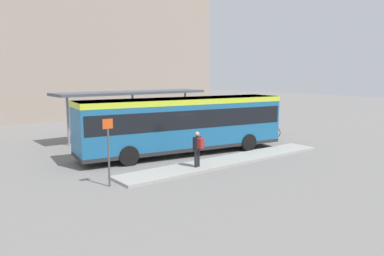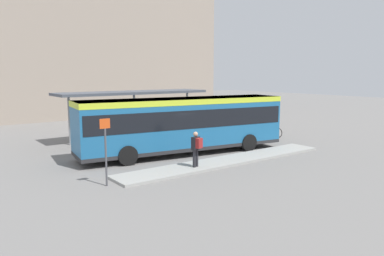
% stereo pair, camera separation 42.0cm
% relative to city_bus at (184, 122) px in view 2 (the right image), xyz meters
% --- Properties ---
extents(ground_plane, '(120.00, 120.00, 0.00)m').
position_rel_city_bus_xyz_m(ground_plane, '(-0.01, 0.00, -1.88)').
color(ground_plane, slate).
extents(curb_island, '(12.84, 1.80, 0.12)m').
position_rel_city_bus_xyz_m(curb_island, '(0.65, -3.07, -1.82)').
color(curb_island, '#9E9E99').
rests_on(curb_island, ground_plane).
extents(city_bus, '(12.41, 4.29, 3.21)m').
position_rel_city_bus_xyz_m(city_bus, '(0.00, 0.00, 0.00)').
color(city_bus, '#1E6093').
rests_on(city_bus, ground_plane).
extents(pedestrian_waiting, '(0.47, 0.52, 1.73)m').
position_rel_city_bus_xyz_m(pedestrian_waiting, '(-1.63, -3.31, -0.77)').
color(pedestrian_waiting, '#232328').
rests_on(pedestrian_waiting, curb_island).
extents(bicycle_black, '(0.48, 1.71, 0.74)m').
position_rel_city_bus_xyz_m(bicycle_black, '(8.62, 0.85, -1.51)').
color(bicycle_black, black).
rests_on(bicycle_black, ground_plane).
extents(bicycle_yellow, '(0.48, 1.63, 0.70)m').
position_rel_city_bus_xyz_m(bicycle_yellow, '(8.68, 1.66, -1.52)').
color(bicycle_yellow, black).
rests_on(bicycle_yellow, ground_plane).
extents(bicycle_red, '(0.48, 1.61, 0.70)m').
position_rel_city_bus_xyz_m(bicycle_red, '(8.81, 2.47, -1.52)').
color(bicycle_red, black).
rests_on(bicycle_red, ground_plane).
extents(station_shelter, '(11.04, 2.67, 3.35)m').
position_rel_city_bus_xyz_m(station_shelter, '(0.33, 6.56, 1.31)').
color(station_shelter, '#4C515B').
rests_on(station_shelter, ground_plane).
extents(potted_planter_near_shelter, '(0.88, 0.88, 1.41)m').
position_rel_city_bus_xyz_m(potted_planter_near_shelter, '(-3.28, 4.61, -1.14)').
color(potted_planter_near_shelter, slate).
rests_on(potted_planter_near_shelter, ground_plane).
extents(potted_planter_far_side, '(0.70, 0.70, 1.19)m').
position_rel_city_bus_xyz_m(potted_planter_far_side, '(3.20, 3.86, -1.25)').
color(potted_planter_far_side, slate).
rests_on(potted_planter_far_side, ground_plane).
extents(platform_sign, '(0.44, 0.08, 2.80)m').
position_rel_city_bus_xyz_m(platform_sign, '(-6.22, -3.22, -0.32)').
color(platform_sign, '#4C4C51').
rests_on(platform_sign, ground_plane).
extents(station_building, '(28.44, 10.57, 16.95)m').
position_rel_city_bus_xyz_m(station_building, '(4.27, 24.59, 6.60)').
color(station_building, gray).
rests_on(station_building, ground_plane).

